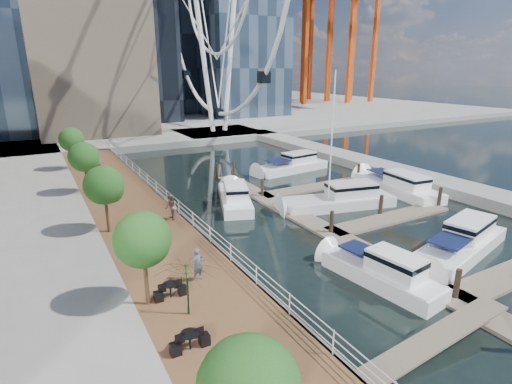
% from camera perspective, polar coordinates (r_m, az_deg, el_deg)
% --- Properties ---
extents(ground, '(520.00, 520.00, 0.00)m').
position_cam_1_polar(ground, '(22.90, 17.85, -14.15)').
color(ground, black).
rests_on(ground, ground).
extents(boardwalk, '(6.00, 60.00, 1.00)m').
position_cam_1_polar(boardwalk, '(30.53, -16.03, -4.81)').
color(boardwalk, brown).
rests_on(boardwalk, ground).
extents(seawall, '(0.25, 60.00, 1.00)m').
position_cam_1_polar(seawall, '(31.26, -10.70, -3.89)').
color(seawall, '#595954').
rests_on(seawall, ground).
extents(land_far, '(200.00, 114.00, 1.00)m').
position_cam_1_polar(land_far, '(116.30, -22.27, 10.52)').
color(land_far, gray).
rests_on(land_far, ground).
extents(breakwater, '(4.00, 60.00, 1.00)m').
position_cam_1_polar(breakwater, '(49.25, 17.02, 3.45)').
color(breakwater, gray).
rests_on(breakwater, ground).
extents(pier, '(14.00, 12.00, 1.00)m').
position_cam_1_polar(pier, '(71.86, -5.29, 8.28)').
color(pier, gray).
rests_on(pier, ground).
extents(railing, '(0.10, 60.00, 1.05)m').
position_cam_1_polar(railing, '(30.88, -10.98, -2.15)').
color(railing, white).
rests_on(railing, boardwalk).
extents(floating_docks, '(16.00, 34.00, 2.60)m').
position_cam_1_polar(floating_docks, '(34.22, 14.98, -2.33)').
color(floating_docks, '#6D6051').
rests_on(floating_docks, ground).
extents(port_cranes, '(40.00, 52.00, 38.00)m').
position_cam_1_polar(port_cranes, '(136.64, 8.41, 20.60)').
color(port_cranes, '#D84C14').
rests_on(port_cranes, ground).
extents(street_trees, '(2.60, 42.60, 4.60)m').
position_cam_1_polar(street_trees, '(28.01, -20.93, 0.92)').
color(street_trees, '#3F2B1C').
rests_on(street_trees, ground).
extents(cafe_tables, '(2.50, 13.70, 0.74)m').
position_cam_1_polar(cafe_tables, '(15.58, -5.10, -23.94)').
color(cafe_tables, black).
rests_on(cafe_tables, ground).
extents(yacht_foreground, '(10.30, 4.92, 2.15)m').
position_cam_1_polar(yacht_foreground, '(29.72, 27.08, -7.78)').
color(yacht_foreground, white).
rests_on(yacht_foreground, ground).
extents(pedestrian_near, '(0.75, 0.61, 1.79)m').
position_cam_1_polar(pedestrian_near, '(21.22, -8.28, -10.20)').
color(pedestrian_near, '#4A4C63').
rests_on(pedestrian_near, boardwalk).
extents(pedestrian_mid, '(0.80, 0.99, 1.95)m').
position_cam_1_polar(pedestrian_mid, '(29.64, -12.07, -2.13)').
color(pedestrian_mid, '#826359').
rests_on(pedestrian_mid, boardwalk).
extents(pedestrian_far, '(1.13, 0.55, 1.87)m').
position_cam_1_polar(pedestrian_far, '(41.52, -21.31, 2.58)').
color(pedestrian_far, '#32363F').
rests_on(pedestrian_far, boardwalk).
extents(moored_yachts, '(20.19, 39.43, 11.50)m').
position_cam_1_polar(moored_yachts, '(35.28, 13.52, -2.47)').
color(moored_yachts, silver).
rests_on(moored_yachts, ground).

